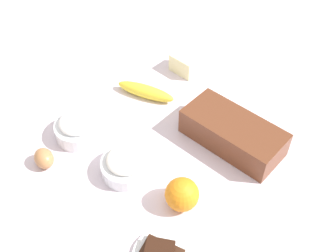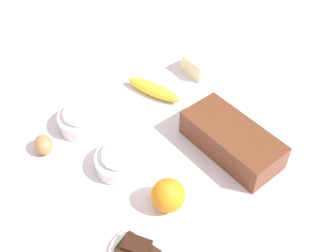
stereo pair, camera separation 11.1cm
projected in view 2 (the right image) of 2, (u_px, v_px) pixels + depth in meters
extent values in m
cube|color=silver|center=(168.00, 138.00, 1.15)|extent=(2.40, 2.40, 0.02)
cube|color=brown|center=(232.00, 140.00, 1.08)|extent=(0.28, 0.14, 0.08)
cube|color=black|center=(232.00, 139.00, 1.07)|extent=(0.27, 0.13, 0.07)
cylinder|color=white|center=(120.00, 161.00, 1.05)|extent=(0.13, 0.13, 0.04)
torus|color=white|center=(119.00, 157.00, 1.04)|extent=(0.13, 0.13, 0.01)
ellipsoid|color=white|center=(119.00, 154.00, 1.03)|extent=(0.10, 0.10, 0.04)
cylinder|color=white|center=(82.00, 121.00, 1.15)|extent=(0.14, 0.14, 0.04)
torus|color=white|center=(81.00, 116.00, 1.14)|extent=(0.14, 0.14, 0.01)
ellipsoid|color=white|center=(81.00, 113.00, 1.13)|extent=(0.10, 0.10, 0.04)
ellipsoid|color=yellow|center=(154.00, 90.00, 1.25)|extent=(0.19, 0.09, 0.04)
sphere|color=orange|center=(168.00, 195.00, 0.95)|extent=(0.08, 0.08, 0.08)
cube|color=#F4EDB2|center=(198.00, 66.00, 1.31)|extent=(0.09, 0.07, 0.06)
ellipsoid|color=#B07748|center=(44.00, 144.00, 1.08)|extent=(0.08, 0.07, 0.05)
cube|color=#381E11|center=(138.00, 251.00, 0.88)|extent=(0.10, 0.08, 0.01)
cube|color=black|center=(137.00, 245.00, 0.88)|extent=(0.07, 0.06, 0.01)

